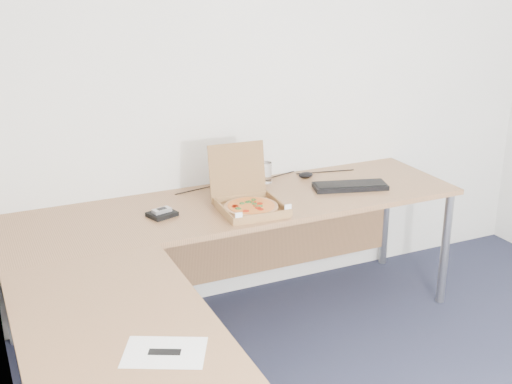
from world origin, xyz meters
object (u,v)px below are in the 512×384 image
drinking_glass (266,173)px  keyboard (350,186)px  pizza_box (250,203)px  desk (211,247)px  wallet (162,214)px

drinking_glass → keyboard: bearing=-37.4°
drinking_glass → pizza_box: bearing=-126.0°
desk → pizza_box: pizza_box is taller
desk → wallet: bearing=105.3°
desk → pizza_box: size_ratio=6.85×
drinking_glass → wallet: 0.76m
pizza_box → drinking_glass: 0.47m
pizza_box → desk: bearing=-135.1°
drinking_glass → keyboard: 0.50m
drinking_glass → wallet: (-0.71, -0.26, -0.05)m
desk → keyboard: keyboard is taller
wallet → drinking_glass: bearing=1.7°
keyboard → wallet: bearing=-165.5°
pizza_box → drinking_glass: (0.27, 0.38, 0.02)m
keyboard → wallet: size_ratio=3.15×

